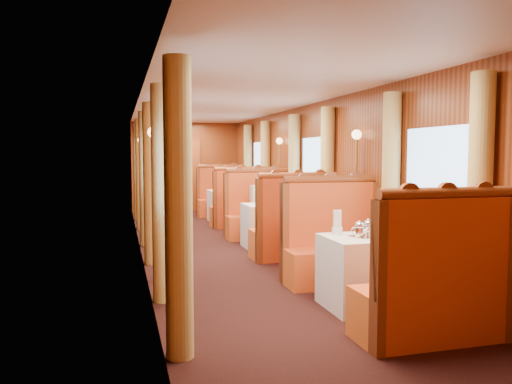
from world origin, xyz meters
name	(u,v)px	position (x,y,z in m)	size (l,w,h in m)	color
floor	(232,249)	(0.00, 0.00, 0.00)	(3.00, 12.00, 0.01)	black
ceiling	(232,100)	(0.00, 0.00, 2.50)	(3.00, 12.00, 0.01)	silver
wall_far	(186,167)	(0.00, 6.00, 1.25)	(3.00, 2.50, 0.01)	brown
wall_near	(485,223)	(0.00, -6.00, 1.25)	(3.00, 2.50, 0.01)	brown
wall_left	(140,177)	(-1.50, 0.00, 1.25)	(12.00, 2.50, 0.01)	brown
wall_right	(316,175)	(1.50, 0.00, 1.25)	(12.00, 2.50, 0.01)	brown
doorway_far	(186,176)	(0.00, 5.97, 1.00)	(0.80, 0.04, 2.00)	brown
table_near	(374,272)	(0.75, -3.50, 0.38)	(1.05, 0.72, 0.75)	white
banquette_near_fwd	(433,293)	(0.75, -4.51, 0.42)	(1.30, 0.55, 1.34)	red
banquette_near_aft	(334,249)	(0.75, -2.49, 0.42)	(1.30, 0.55, 1.34)	red
table_mid	(275,226)	(0.75, 0.00, 0.38)	(1.05, 0.72, 0.75)	white
banquette_mid_fwd	(295,232)	(0.75, -1.01, 0.42)	(1.30, 0.55, 1.34)	red
banquette_mid_aft	(259,216)	(0.75, 1.01, 0.42)	(1.30, 0.55, 1.34)	red
table_far	(231,206)	(0.75, 3.50, 0.38)	(1.05, 0.72, 0.75)	white
banquette_far_fwd	(241,208)	(0.75, 2.49, 0.42)	(1.30, 0.55, 1.34)	red
banquette_far_aft	(223,200)	(0.75, 4.51, 0.42)	(1.30, 0.55, 1.34)	red
tea_tray	(368,237)	(0.64, -3.54, 0.76)	(0.34, 0.26, 0.01)	silver
teapot_left	(359,232)	(0.53, -3.56, 0.82)	(0.16, 0.12, 0.13)	silver
teapot_right	(380,232)	(0.74, -3.63, 0.81)	(0.16, 0.12, 0.13)	silver
teapot_back	(368,230)	(0.69, -3.46, 0.81)	(0.16, 0.12, 0.13)	silver
fruit_plate	(409,235)	(1.08, -3.60, 0.77)	(0.22, 0.22, 0.05)	white
cup_inboard	(336,225)	(0.37, -3.34, 0.86)	(0.08, 0.08, 0.26)	white
cup_outboard	(339,225)	(0.43, -3.31, 0.86)	(0.08, 0.08, 0.26)	white
rose_vase_mid	(276,194)	(0.76, -0.04, 0.93)	(0.06, 0.06, 0.36)	silver
rose_vase_far	(231,183)	(0.77, 3.54, 0.93)	(0.06, 0.06, 0.36)	silver
window_left_near	(157,171)	(-1.49, -3.50, 1.45)	(1.20, 0.90, 0.01)	#86ADDE
curtain_left_near_a	(179,210)	(-1.38, -4.28, 1.18)	(0.22, 0.22, 2.35)	#E0CA72
curtain_left_near_b	(162,194)	(-1.38, -2.72, 1.18)	(0.22, 0.22, 2.35)	#E0CA72
window_right_near	(438,169)	(1.49, -3.50, 1.45)	(1.20, 0.90, 0.01)	#86ADDE
curtain_right_near_a	(479,201)	(1.38, -4.28, 1.18)	(0.22, 0.22, 2.35)	#E0CA72
curtain_right_near_b	(391,189)	(1.38, -2.72, 1.18)	(0.22, 0.22, 2.35)	#E0CA72
window_left_mid	(141,164)	(-1.49, 0.00, 1.45)	(1.20, 0.90, 0.01)	#86ADDE
curtain_left_mid_a	(151,184)	(-1.38, -0.78, 1.18)	(0.22, 0.22, 2.35)	#E0CA72
curtain_left_mid_b	(146,179)	(-1.38, 0.78, 1.18)	(0.22, 0.22, 2.35)	#E0CA72
window_right_mid	(315,163)	(1.49, 0.00, 1.45)	(1.20, 0.90, 0.01)	#86ADDE
curtain_right_mid_a	(327,181)	(1.38, -0.78, 1.18)	(0.22, 0.22, 2.35)	#E0CA72
curtain_right_mid_b	(294,177)	(1.38, 0.78, 1.18)	(0.22, 0.22, 2.35)	#E0CA72
window_left_far	(135,161)	(-1.49, 3.50, 1.45)	(1.20, 0.90, 0.01)	#86ADDE
curtain_left_far_a	(141,175)	(-1.38, 2.72, 1.18)	(0.22, 0.22, 2.35)	#E0CA72
curtain_left_far_b	(138,172)	(-1.38, 4.28, 1.18)	(0.22, 0.22, 2.35)	#E0CA72
window_right_far	(260,161)	(1.49, 3.50, 1.45)	(1.20, 0.90, 0.01)	#86ADDE
curtain_right_far_a	(265,173)	(1.38, 2.72, 1.18)	(0.22, 0.22, 2.35)	#E0CA72
curtain_right_far_b	(248,171)	(1.38, 4.28, 1.18)	(0.22, 0.22, 2.35)	#E0CA72
sconce_left_fore	(154,172)	(-1.40, -1.75, 1.38)	(0.14, 0.14, 1.95)	#BF8C3F
sconce_right_fore	(356,170)	(1.40, -1.75, 1.38)	(0.14, 0.14, 1.95)	#BF8C3F
sconce_left_aft	(142,166)	(-1.40, 1.75, 1.38)	(0.14, 0.14, 1.95)	#BF8C3F
sconce_right_aft	(279,165)	(1.40, 1.75, 1.38)	(0.14, 0.14, 1.95)	#BF8C3F
steward	(176,199)	(-0.89, 0.41, 0.84)	(0.61, 0.40, 1.68)	navy
passenger	(262,200)	(0.75, 0.80, 0.74)	(0.40, 0.44, 0.76)	beige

